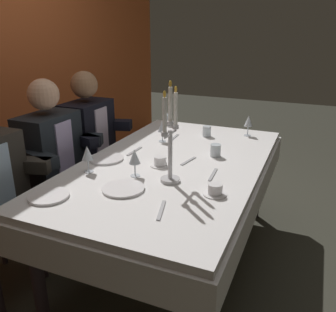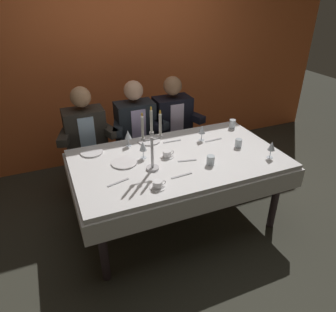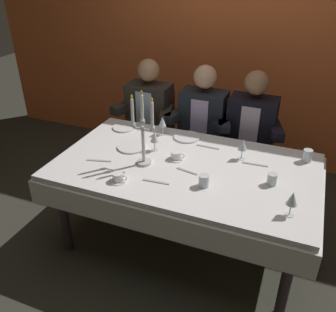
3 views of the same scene
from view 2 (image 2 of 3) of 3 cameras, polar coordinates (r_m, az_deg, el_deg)
ground_plane at (r=3.29m, az=1.67°, el=-11.57°), size 12.00×12.00×0.00m
back_wall at (r=4.15m, az=-7.97°, el=17.68°), size 6.00×0.12×2.70m
dining_table at (r=2.93m, az=1.84°, el=-2.28°), size 1.94×1.14×0.74m
candelabra at (r=2.58m, az=-2.93°, el=1.97°), size 0.19×0.11×0.56m
dinner_plate_0 at (r=3.17m, az=-3.46°, el=2.82°), size 0.23×0.23×0.01m
dinner_plate_1 at (r=2.80m, az=-7.97°, el=-1.19°), size 0.23×0.23×0.01m
dinner_plate_2 at (r=3.03m, az=-13.70°, el=0.67°), size 0.21×0.21×0.01m
wine_glass_0 at (r=2.82m, az=-4.58°, el=1.72°), size 0.07×0.07×0.16m
wine_glass_1 at (r=3.16m, az=6.19°, el=4.75°), size 0.07×0.07×0.16m
wine_glass_2 at (r=3.05m, az=-7.28°, el=3.79°), size 0.07×0.07×0.16m
wine_glass_3 at (r=2.96m, az=18.32°, el=1.68°), size 0.07×0.07×0.16m
water_tumbler_0 at (r=3.11m, az=12.69°, el=2.32°), size 0.07×0.07×0.08m
water_tumbler_1 at (r=3.52m, az=11.63°, el=5.74°), size 0.07×0.07×0.10m
water_tumbler_2 at (r=2.76m, az=7.75°, el=-0.74°), size 0.07×0.07×0.08m
coffee_cup_0 at (r=2.86m, az=-0.18°, el=0.30°), size 0.13×0.12×0.06m
coffee_cup_1 at (r=2.44m, az=-1.89°, el=-5.25°), size 0.13×0.12×0.06m
fork_0 at (r=2.82m, az=3.50°, el=-0.83°), size 0.17×0.05×0.01m
knife_1 at (r=3.22m, az=8.27°, el=2.90°), size 0.19×0.03×0.01m
knife_2 at (r=2.54m, az=-9.05°, el=-4.76°), size 0.19×0.07×0.01m
knife_3 at (r=2.60m, az=2.49°, el=-3.57°), size 0.19×0.03×0.01m
knife_4 at (r=3.16m, az=0.75°, el=2.69°), size 0.19×0.02×0.01m
seated_diner_0 at (r=3.48m, az=-14.79°, el=4.11°), size 0.63×0.48×1.24m
seated_diner_1 at (r=3.58m, az=-5.99°, el=5.66°), size 0.63×0.48×1.24m
seated_diner_2 at (r=3.72m, az=0.76°, el=6.76°), size 0.63×0.48×1.24m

